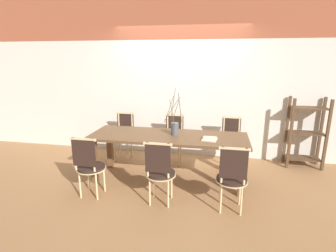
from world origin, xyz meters
The scene contains 12 objects.
ground_plane centered at (0.00, 0.00, 0.00)m, with size 16.00×16.00×0.00m, color #9E7047.
wall_rear centered at (0.00, 1.25, 1.60)m, with size 12.00×0.06×3.20m.
dining_table centered at (0.00, 0.00, 0.65)m, with size 2.44×0.82×0.75m.
chair_near_leftend centered at (-0.97, -0.73, 0.48)m, with size 0.41×0.41×0.90m.
chair_near_left centered at (0.03, -0.73, 0.48)m, with size 0.41×0.41×0.90m.
chair_near_center centered at (0.96, -0.73, 0.48)m, with size 0.41×0.41×0.90m.
chair_far_leftend centered at (-1.01, 0.73, 0.48)m, with size 0.41×0.41×0.90m.
chair_far_left centered at (-0.04, 0.73, 0.48)m, with size 0.41×0.41×0.90m.
chair_far_center centered at (0.99, 0.73, 0.48)m, with size 0.41×0.41×0.90m.
vase_centerpiece centered at (0.10, 0.05, 0.87)m, with size 0.29×0.29×0.73m.
book_stack centered at (0.65, -0.12, 0.77)m, with size 0.23×0.21×0.04m.
shelving_rack centered at (2.30, 1.01, 0.62)m, with size 0.62×0.34×1.26m.
Camera 1 is at (0.75, -3.83, 1.93)m, focal length 28.00 mm.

